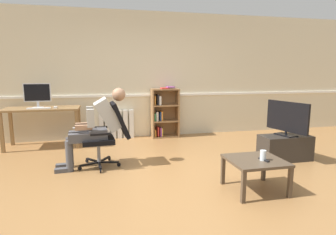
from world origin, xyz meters
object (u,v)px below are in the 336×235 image
object	(u,v)px
radiator	(117,124)
office_chair	(108,132)
imac_monitor	(37,94)
drinking_glass	(263,155)
computer_desk	(42,113)
keyboard	(39,108)
spare_remote	(264,160)
tv_screen	(287,118)
tv_stand	(285,148)
computer_mouse	(56,107)
bookshelf	(163,113)
coffee_table	(255,163)
person_seated	(97,125)

from	to	relation	value
radiator	office_chair	bearing A→B (deg)	-96.27
imac_monitor	drinking_glass	xyz separation A→B (m)	(3.04, -2.86, -0.56)
computer_desk	keyboard	xyz separation A→B (m)	(-0.02, -0.14, 0.12)
computer_desk	imac_monitor	distance (m)	0.39
computer_desk	radiator	size ratio (longest dim) A/B	1.83
imac_monitor	spare_remote	xyz separation A→B (m)	(3.05, -2.86, -0.62)
keyboard	radiator	size ratio (longest dim) A/B	0.54
tv_screen	drinking_glass	distance (m)	1.49
radiator	drinking_glass	size ratio (longest dim) A/B	6.04
tv_stand	drinking_glass	xyz separation A→B (m)	(-1.05, -1.03, 0.25)
tv_stand	computer_mouse	bearing A→B (deg)	156.54
bookshelf	radiator	bearing A→B (deg)	174.46
imac_monitor	coffee_table	size ratio (longest dim) A/B	0.77
office_chair	radiator	bearing A→B (deg)	169.25
drinking_glass	imac_monitor	bearing A→B (deg)	136.76
keyboard	tv_screen	size ratio (longest dim) A/B	0.52
bookshelf	spare_remote	xyz separation A→B (m)	(0.56, -3.08, -0.13)
person_seated	tv_stand	world-z (taller)	person_seated
person_seated	coffee_table	distance (m)	2.30
radiator	tv_screen	world-z (taller)	tv_screen
keyboard	office_chair	distance (m)	1.76
tv_stand	tv_screen	size ratio (longest dim) A/B	1.05
computer_desk	imac_monitor	bearing A→B (deg)	135.45
radiator	person_seated	xyz separation A→B (m)	(-0.36, -1.79, 0.34)
tv_screen	drinking_glass	size ratio (longest dim) A/B	6.34
office_chair	drinking_glass	size ratio (longest dim) A/B	7.96
computer_desk	coffee_table	distance (m)	3.99
imac_monitor	tv_stand	bearing A→B (deg)	-24.04
computer_mouse	radiator	world-z (taller)	computer_mouse
keyboard	radiator	bearing A→B (deg)	20.51
radiator	computer_mouse	bearing A→B (deg)	-155.72
radiator	drinking_glass	world-z (taller)	radiator
tv_stand	tv_screen	xyz separation A→B (m)	(0.00, 0.00, 0.49)
imac_monitor	radiator	size ratio (longest dim) A/B	0.66
bookshelf	tv_screen	xyz separation A→B (m)	(1.60, -2.04, 0.17)
office_chair	coffee_table	distance (m)	2.17
keyboard	radiator	xyz separation A→B (m)	(1.42, 0.53, -0.46)
tv_stand	tv_screen	bearing A→B (deg)	13.38
computer_mouse	office_chair	world-z (taller)	office_chair
tv_screen	coffee_table	distance (m)	1.52
radiator	spare_remote	size ratio (longest dim) A/B	4.94
imac_monitor	computer_mouse	world-z (taller)	imac_monitor
computer_desk	tv_stand	xyz separation A→B (m)	(4.01, -1.74, -0.45)
imac_monitor	coffee_table	bearing A→B (deg)	-43.22
bookshelf	coffee_table	distance (m)	3.06
radiator	person_seated	size ratio (longest dim) A/B	0.62
keyboard	person_seated	xyz separation A→B (m)	(1.06, -1.26, -0.12)
spare_remote	tv_screen	bearing A→B (deg)	34.41
drinking_glass	person_seated	bearing A→B (deg)	144.42
tv_stand	spare_remote	world-z (taller)	spare_remote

